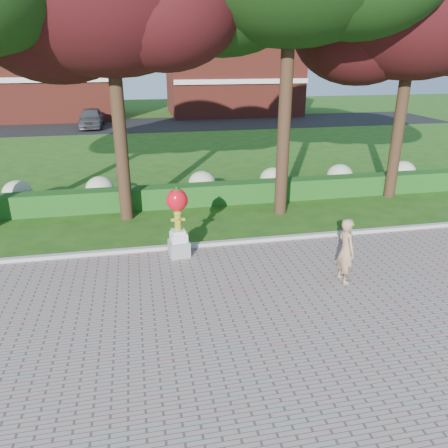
% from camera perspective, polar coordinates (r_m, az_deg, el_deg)
% --- Properties ---
extents(ground, '(100.00, 100.00, 0.00)m').
position_cam_1_polar(ground, '(10.52, -1.57, -9.79)').
color(ground, '#214C13').
rests_on(ground, ground).
extents(walkway, '(40.00, 14.00, 0.04)m').
position_cam_1_polar(walkway, '(7.44, 4.35, -25.42)').
color(walkway, gray).
rests_on(walkway, ground).
extents(curb, '(40.00, 0.18, 0.15)m').
position_cam_1_polar(curb, '(13.12, -3.85, -2.84)').
color(curb, '#ADADA5').
rests_on(curb, ground).
extents(lawn_hedge, '(24.00, 0.70, 0.80)m').
position_cam_1_polar(lawn_hedge, '(16.73, -5.75, 3.70)').
color(lawn_hedge, '#184112').
rests_on(lawn_hedge, ground).
extents(hydrangea_row, '(20.10, 1.10, 0.99)m').
position_cam_1_polar(hydrangea_row, '(17.70, -4.27, 5.24)').
color(hydrangea_row, '#A4AC83').
rests_on(hydrangea_row, ground).
extents(street, '(50.00, 8.00, 0.02)m').
position_cam_1_polar(street, '(37.31, -9.24, 12.70)').
color(street, black).
rests_on(street, ground).
extents(building_left, '(14.00, 8.00, 7.00)m').
position_cam_1_polar(building_left, '(43.76, -23.74, 17.10)').
color(building_left, maroon).
rests_on(building_left, ground).
extents(building_right, '(12.00, 8.00, 6.40)m').
position_cam_1_polar(building_right, '(43.98, 1.11, 18.41)').
color(building_right, maroon).
rests_on(building_right, ground).
extents(tree_far_right, '(7.88, 6.72, 10.21)m').
position_cam_1_polar(tree_far_right, '(18.43, 23.36, 24.53)').
color(tree_far_right, black).
rests_on(tree_far_right, ground).
extents(hydrant_sculpture, '(0.61, 0.61, 2.05)m').
position_cam_1_polar(hydrant_sculpture, '(12.21, -6.04, 0.53)').
color(hydrant_sculpture, gray).
rests_on(hydrant_sculpture, walkway).
extents(woman, '(0.45, 0.64, 1.68)m').
position_cam_1_polar(woman, '(11.27, 15.63, -3.36)').
color(woman, '#A77E5F').
rests_on(woman, walkway).
extents(parked_car, '(1.80, 4.45, 1.51)m').
position_cam_1_polar(parked_car, '(36.63, -16.97, 13.13)').
color(parked_car, '#414449').
rests_on(parked_car, street).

